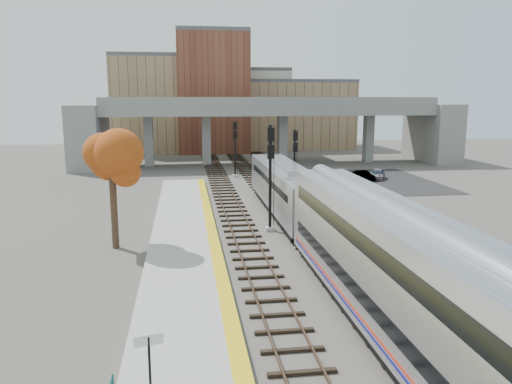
{
  "coord_description": "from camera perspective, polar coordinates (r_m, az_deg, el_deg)",
  "views": [
    {
      "loc": [
        -7.08,
        -26.06,
        9.62
      ],
      "look_at": [
        -1.82,
        10.58,
        2.5
      ],
      "focal_mm": 35.0,
      "sensor_mm": 36.0,
      "label": 1
    }
  ],
  "objects": [
    {
      "name": "car_a",
      "position": [
        53.13,
        9.68,
        0.93
      ],
      "size": [
        2.26,
        3.38,
        1.07
      ],
      "primitive_type": "imported",
      "rotation": [
        0.0,
        0.0,
        -0.35
      ],
      "color": "#99999E",
      "rests_on": "parking_lot"
    },
    {
      "name": "station_sign",
      "position": [
        16.11,
        -12.11,
        -17.7
      ],
      "size": [
        0.88,
        0.27,
        2.27
      ],
      "rotation": [
        0.0,
        0.0,
        0.25
      ],
      "color": "black",
      "rests_on": "platform"
    },
    {
      "name": "yellow_strip",
      "position": [
        27.71,
        -4.17,
        -8.67
      ],
      "size": [
        0.7,
        60.0,
        0.01
      ],
      "primitive_type": "cube",
      "color": "yellow",
      "rests_on": "platform"
    },
    {
      "name": "platform",
      "position": [
        27.72,
        -8.13,
        -9.15
      ],
      "size": [
        4.5,
        60.0,
        0.35
      ],
      "primitive_type": "cube",
      "color": "#9E9E99",
      "rests_on": "ground"
    },
    {
      "name": "locomotive",
      "position": [
        40.77,
        3.4,
        0.49
      ],
      "size": [
        3.02,
        19.05,
        4.1
      ],
      "color": "#A8AAB2",
      "rests_on": "ground"
    },
    {
      "name": "tracks",
      "position": [
        40.53,
        3.47,
        -2.75
      ],
      "size": [
        10.7,
        95.0,
        0.25
      ],
      "color": "black",
      "rests_on": "ground"
    },
    {
      "name": "ground",
      "position": [
        28.67,
        6.7,
        -8.8
      ],
      "size": [
        160.0,
        160.0,
        0.0
      ],
      "primitive_type": "plane",
      "color": "#47423D",
      "rests_on": "ground"
    },
    {
      "name": "coach",
      "position": [
        19.74,
        16.82,
        -9.82
      ],
      "size": [
        3.03,
        25.0,
        5.0
      ],
      "color": "#A8AAB2",
      "rests_on": "ground"
    },
    {
      "name": "tree",
      "position": [
        32.47,
        -16.19,
        3.19
      ],
      "size": [
        3.6,
        3.6,
        7.44
      ],
      "color": "#382619",
      "rests_on": "ground"
    },
    {
      "name": "parking_lot",
      "position": [
        58.82,
        12.95,
        1.22
      ],
      "size": [
        14.0,
        18.0,
        0.04
      ],
      "primitive_type": "cube",
      "color": "black",
      "rests_on": "ground"
    },
    {
      "name": "signal_mast_far",
      "position": [
        59.97,
        -2.41,
        4.81
      ],
      "size": [
        0.6,
        0.64,
        6.74
      ],
      "color": "#9E9E99",
      "rests_on": "ground"
    },
    {
      "name": "overpass",
      "position": [
        72.17,
        1.42,
        7.86
      ],
      "size": [
        54.0,
        12.0,
        9.5
      ],
      "color": "slate",
      "rests_on": "ground"
    },
    {
      "name": "car_c",
      "position": [
        60.3,
        13.72,
        1.96
      ],
      "size": [
        3.08,
        4.01,
        1.08
      ],
      "primitive_type": "imported",
      "rotation": [
        0.0,
        0.0,
        -0.48
      ],
      "color": "#99999E",
      "rests_on": "parking_lot"
    },
    {
      "name": "signal_mast_mid",
      "position": [
        46.53,
        4.42,
        2.93
      ],
      "size": [
        0.6,
        0.64,
        6.62
      ],
      "color": "#9E9E99",
      "rests_on": "ground"
    },
    {
      "name": "buildings_far",
      "position": [
        93.02,
        -3.07,
        9.8
      ],
      "size": [
        43.0,
        21.0,
        20.6
      ],
      "color": "#997B59",
      "rests_on": "ground"
    },
    {
      "name": "signal_mast_near",
      "position": [
        35.45,
        1.65,
        1.61
      ],
      "size": [
        0.6,
        0.64,
        7.66
      ],
      "color": "#9E9E99",
      "rests_on": "ground"
    },
    {
      "name": "car_b",
      "position": [
        59.2,
        12.19,
        1.86
      ],
      "size": [
        1.91,
        3.47,
        1.08
      ],
      "primitive_type": "imported",
      "rotation": [
        0.0,
        0.0,
        0.24
      ],
      "color": "#99999E",
      "rests_on": "parking_lot"
    }
  ]
}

